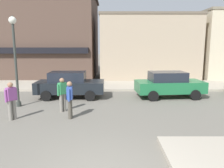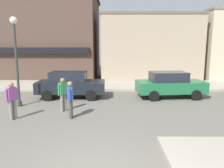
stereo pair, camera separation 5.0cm
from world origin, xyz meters
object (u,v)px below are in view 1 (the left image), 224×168
(lamp_post, at_px, (15,48))
(parked_car_nearest, at_px, (70,84))
(parked_car_second, at_px, (169,84))
(pedestrian_crossing_far, at_px, (12,100))
(pedestrian_kerb_side, at_px, (63,94))
(pedestrian_crossing_near, at_px, (70,99))

(lamp_post, bearing_deg, parked_car_nearest, 40.57)
(lamp_post, distance_m, parked_car_second, 8.77)
(lamp_post, distance_m, pedestrian_crossing_far, 3.01)
(lamp_post, xyz_separation_m, parked_car_second, (8.26, 2.03, -2.15))
(parked_car_nearest, relative_size, pedestrian_kerb_side, 2.50)
(parked_car_nearest, distance_m, pedestrian_kerb_side, 2.84)
(lamp_post, distance_m, pedestrian_kerb_side, 3.36)
(pedestrian_crossing_far, height_order, pedestrian_kerb_side, same)
(pedestrian_crossing_near, distance_m, pedestrian_kerb_side, 1.14)
(pedestrian_crossing_far, bearing_deg, pedestrian_crossing_near, 4.58)
(pedestrian_crossing_far, bearing_deg, pedestrian_kerb_side, 32.74)
(pedestrian_crossing_near, distance_m, pedestrian_crossing_far, 2.42)
(parked_car_second, distance_m, pedestrian_kerb_side, 6.47)
(pedestrian_crossing_near, bearing_deg, lamp_post, 148.13)
(parked_car_nearest, bearing_deg, parked_car_second, 0.67)
(lamp_post, relative_size, pedestrian_crossing_near, 2.82)
(pedestrian_crossing_far, bearing_deg, parked_car_nearest, 67.54)
(parked_car_second, bearing_deg, lamp_post, -166.21)
(parked_car_second, distance_m, pedestrian_crossing_near, 6.53)
(lamp_post, xyz_separation_m, parked_car_nearest, (2.28, 1.96, -2.15))
(pedestrian_crossing_near, relative_size, pedestrian_kerb_side, 1.00)
(parked_car_nearest, xyz_separation_m, parked_car_second, (5.97, 0.07, 0.00))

